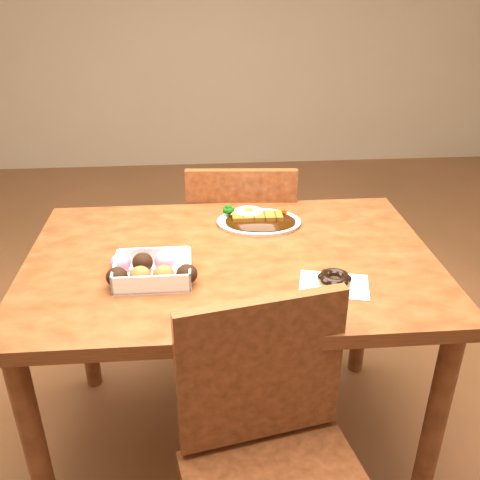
{
  "coord_description": "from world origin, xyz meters",
  "views": [
    {
      "loc": [
        -0.09,
        -1.37,
        1.51
      ],
      "look_at": [
        0.03,
        -0.01,
        0.81
      ],
      "focal_mm": 40.0,
      "sensor_mm": 36.0,
      "label": 1
    }
  ],
  "objects": [
    {
      "name": "donut_box",
      "position": [
        -0.22,
        -0.11,
        0.78
      ],
      "size": [
        0.24,
        0.16,
        0.06
      ],
      "rotation": [
        0.0,
        0.0,
        0.0
      ],
      "color": "white",
      "rests_on": "table"
    },
    {
      "name": "chair_near",
      "position": [
        0.07,
        -0.54,
        0.48
      ],
      "size": [
        0.5,
        0.5,
        0.87
      ],
      "rotation": [
        0.0,
        0.0,
        0.2
      ],
      "color": "#47210E",
      "rests_on": "ground"
    },
    {
      "name": "table",
      "position": [
        0.0,
        0.0,
        0.65
      ],
      "size": [
        1.2,
        0.8,
        0.75
      ],
      "color": "#47210E",
      "rests_on": "ground"
    },
    {
      "name": "ground",
      "position": [
        0.0,
        0.0,
        0.0
      ],
      "size": [
        6.0,
        6.0,
        0.0
      ],
      "primitive_type": "plane",
      "color": "brown",
      "rests_on": "ground"
    },
    {
      "name": "katsu_curry_plate",
      "position": [
        0.1,
        0.22,
        0.76
      ],
      "size": [
        0.29,
        0.22,
        0.05
      ],
      "rotation": [
        0.0,
        0.0,
        -0.1
      ],
      "color": "white",
      "rests_on": "table"
    },
    {
      "name": "chair_far",
      "position": [
        0.07,
        0.53,
        0.48
      ],
      "size": [
        0.45,
        0.45,
        0.87
      ],
      "rotation": [
        0.0,
        0.0,
        3.07
      ],
      "color": "#47210E",
      "rests_on": "ground"
    },
    {
      "name": "pon_de_ring",
      "position": [
        0.26,
        -0.18,
        0.77
      ],
      "size": [
        0.21,
        0.17,
        0.04
      ],
      "rotation": [
        0.0,
        0.0,
        -0.24
      ],
      "color": "silver",
      "rests_on": "table"
    }
  ]
}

